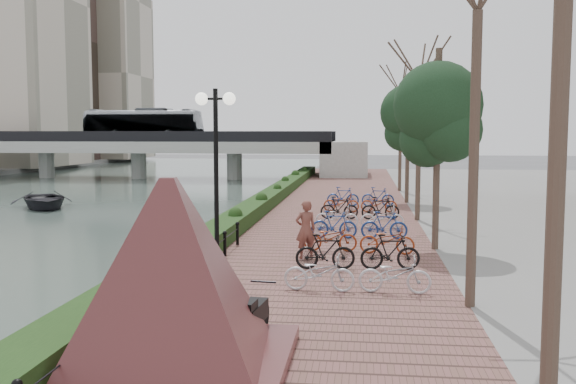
% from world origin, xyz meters
% --- Properties ---
extents(ground, '(220.00, 220.00, 0.00)m').
position_xyz_m(ground, '(0.00, 0.00, 0.00)').
color(ground, '#59595B').
rests_on(ground, ground).
extents(river_water, '(30.00, 130.00, 0.02)m').
position_xyz_m(river_water, '(-15.00, 25.00, 0.01)').
color(river_water, '#4E6259').
rests_on(river_water, ground).
extents(promenade, '(8.00, 75.00, 0.50)m').
position_xyz_m(promenade, '(4.00, 17.50, 0.25)').
color(promenade, brown).
rests_on(promenade, ground).
extents(hedge, '(1.10, 56.00, 0.60)m').
position_xyz_m(hedge, '(0.60, 20.00, 0.80)').
color(hedge, '#163413').
rests_on(hedge, promenade).
extents(chain_fence, '(0.10, 14.10, 0.70)m').
position_xyz_m(chain_fence, '(1.40, 2.00, 0.85)').
color(chain_fence, black).
rests_on(chain_fence, promenade).
extents(granite_monument, '(5.95, 5.95, 3.11)m').
position_xyz_m(granite_monument, '(2.57, -2.44, 2.08)').
color(granite_monument, '#4C2021').
rests_on(granite_monument, promenade).
extents(lamppost, '(1.02, 0.32, 4.90)m').
position_xyz_m(lamppost, '(1.97, 3.47, 4.03)').
color(lamppost, black).
rests_on(lamppost, promenade).
extents(motorcycle, '(0.68, 1.66, 1.01)m').
position_xyz_m(motorcycle, '(3.66, -0.96, 1.00)').
color(motorcycle, black).
rests_on(motorcycle, promenade).
extents(pedestrian, '(0.76, 0.64, 1.78)m').
position_xyz_m(pedestrian, '(3.91, 6.94, 1.39)').
color(pedestrian, brown).
rests_on(pedestrian, promenade).
extents(bicycle_parking, '(2.40, 19.89, 1.00)m').
position_xyz_m(bicycle_parking, '(5.50, 11.83, 0.97)').
color(bicycle_parking, silver).
rests_on(bicycle_parking, promenade).
extents(street_trees, '(3.20, 37.12, 6.80)m').
position_xyz_m(street_trees, '(8.00, 12.68, 3.69)').
color(street_trees, '#3E2F25').
rests_on(street_trees, promenade).
extents(bridge, '(36.00, 10.77, 6.50)m').
position_xyz_m(bridge, '(-14.89, 45.00, 3.37)').
color(bridge, '#9B9A96').
rests_on(bridge, ground).
extents(boat, '(5.41, 5.85, 0.99)m').
position_xyz_m(boat, '(-12.32, 21.99, 0.51)').
color(boat, '#232228').
rests_on(boat, river_water).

